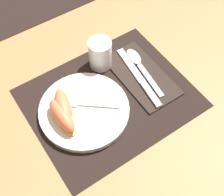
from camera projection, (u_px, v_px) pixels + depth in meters
The scene contains 10 objects.
ground_plane at pixel (110, 98), 0.85m from camera, with size 3.00×3.00×0.00m, color #A37547.
placemat at pixel (110, 98), 0.84m from camera, with size 0.43×0.35×0.00m.
plate at pixel (84, 110), 0.81m from camera, with size 0.24×0.24×0.02m.
juice_glass at pixel (100, 55), 0.88m from camera, with size 0.07×0.07×0.09m.
napkin at pixel (141, 75), 0.88m from camera, with size 0.12×0.23×0.00m.
knife at pixel (139, 78), 0.87m from camera, with size 0.05×0.23×0.01m.
spoon at pixel (138, 63), 0.90m from camera, with size 0.05×0.19×0.01m.
fork at pixel (80, 103), 0.81m from camera, with size 0.15×0.13×0.00m.
citrus_wedge_0 at pixel (64, 109), 0.78m from camera, with size 0.08×0.13×0.04m.
citrus_wedge_1 at pixel (62, 116), 0.77m from camera, with size 0.04×0.11×0.04m.
Camera 1 is at (-0.26, -0.39, 0.70)m, focal length 50.00 mm.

